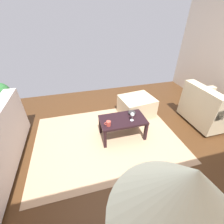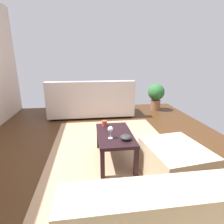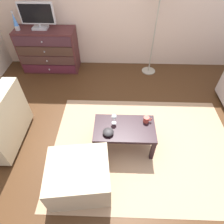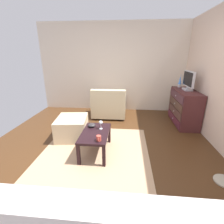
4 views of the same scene
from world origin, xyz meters
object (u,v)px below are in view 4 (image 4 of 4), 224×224
at_px(coffee_table, 95,135).
at_px(armchair, 109,105).
at_px(tv, 188,80).
at_px(lava_lamp, 180,82).
at_px(dresser, 184,107).
at_px(wine_glass, 101,123).
at_px(bowl_decorative, 92,125).
at_px(mug, 99,138).
at_px(ottoman, 72,127).

xyz_separation_m(coffee_table, armchair, (-1.82, 0.03, -0.00)).
height_order(tv, lava_lamp, tv).
xyz_separation_m(dresser, armchair, (-0.31, -1.92, -0.09)).
height_order(tv, wine_glass, tv).
height_order(dresser, tv, tv).
relative_size(tv, coffee_table, 0.77).
relative_size(lava_lamp, bowl_decorative, 2.35).
xyz_separation_m(tv, lava_lamp, (-0.41, -0.07, -0.09)).
bearing_deg(lava_lamp, wine_glass, -44.93).
height_order(coffee_table, mug, mug).
bearing_deg(wine_glass, mug, 4.66).
height_order(dresser, coffee_table, dresser).
height_order(coffee_table, bowl_decorative, bowl_decorative).
bearing_deg(coffee_table, bowl_decorative, -153.33).
bearing_deg(coffee_table, mug, 21.06).
bearing_deg(bowl_decorative, lava_lamp, 131.25).
distance_m(tv, armchair, 2.10).
relative_size(tv, lava_lamp, 1.90).
height_order(lava_lamp, bowl_decorative, lava_lamp).
height_order(lava_lamp, mug, lava_lamp).
xyz_separation_m(dresser, tv, (-0.06, 0.02, 0.66)).
height_order(bowl_decorative, ottoman, bowl_decorative).
height_order(coffee_table, wine_glass, wine_glass).
height_order(armchair, ottoman, armchair).
bearing_deg(lava_lamp, dresser, 5.33).
distance_m(bowl_decorative, ottoman, 0.63).
relative_size(dresser, wine_glass, 7.22).
relative_size(dresser, armchair, 1.26).
bearing_deg(tv, dresser, -21.76).
bearing_deg(coffee_table, lava_lamp, 136.02).
xyz_separation_m(armchair, ottoman, (1.29, -0.64, -0.12)).
distance_m(tv, lava_lamp, 0.42).
distance_m(coffee_table, mug, 0.33).
bearing_deg(dresser, mug, -45.61).
bearing_deg(tv, lava_lamp, -170.59).
distance_m(mug, armchair, 2.12).
xyz_separation_m(wine_glass, armchair, (-1.68, -0.04, -0.18)).
bearing_deg(wine_glass, armchair, -178.55).
relative_size(dresser, lava_lamp, 3.44).
bearing_deg(tv, armchair, -97.28).
height_order(bowl_decorative, armchair, armchair).
distance_m(coffee_table, wine_glass, 0.24).
relative_size(coffee_table, mug, 7.12).
relative_size(tv, armchair, 0.70).
xyz_separation_m(mug, armchair, (-2.11, -0.08, -0.10)).
bearing_deg(armchair, bowl_decorative, -4.98).
height_order(lava_lamp, coffee_table, lava_lamp).
height_order(dresser, wine_glass, dresser).
relative_size(wine_glass, ottoman, 0.22).
relative_size(coffee_table, bowl_decorative, 5.77).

